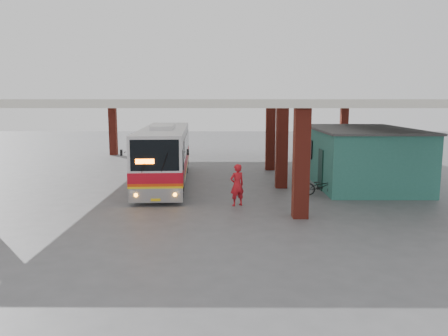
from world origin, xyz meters
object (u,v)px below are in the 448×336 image
at_px(pedestrian, 237,185).
at_px(coach_bus, 165,154).
at_px(red_chair, 304,166).
at_px(motorcycle, 321,186).

bearing_deg(pedestrian, coach_bus, -81.30).
relative_size(pedestrian, red_chair, 2.09).
bearing_deg(motorcycle, red_chair, 8.39).
bearing_deg(coach_bus, pedestrian, -57.25).
relative_size(coach_bus, red_chair, 12.93).
height_order(coach_bus, motorcycle, coach_bus).
xyz_separation_m(coach_bus, red_chair, (8.45, 3.74, -1.23)).
relative_size(motorcycle, red_chair, 2.04).
height_order(pedestrian, red_chair, pedestrian).
distance_m(motorcycle, pedestrian, 4.63).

